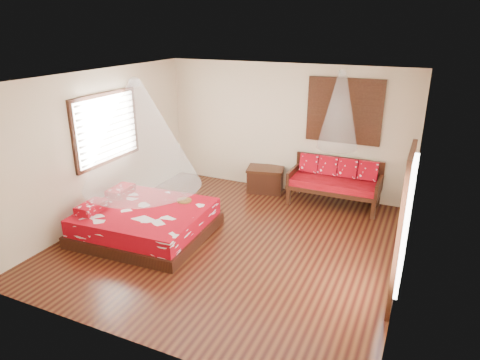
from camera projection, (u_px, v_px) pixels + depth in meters
name	position (u px, v px, depth m)	size (l,w,h in m)	color
room	(231.00, 165.00, 6.98)	(5.54, 5.54, 2.84)	black
bed	(145.00, 221.00, 7.62)	(2.27, 2.07, 0.64)	black
daybed	(335.00, 180.00, 8.83)	(1.84, 0.82, 0.96)	black
storage_chest	(265.00, 179.00, 9.59)	(0.90, 0.74, 0.55)	black
shutter_panel	(344.00, 111.00, 8.64)	(1.52, 0.06, 1.32)	black
window_left	(107.00, 128.00, 8.09)	(0.10, 1.74, 1.34)	black
glazed_door	(401.00, 230.00, 5.52)	(0.08, 1.02, 2.16)	black
wine_tray	(184.00, 198.00, 7.83)	(0.27, 0.27, 0.22)	brown
mosquito_net_main	(139.00, 134.00, 7.06)	(2.01, 2.01, 1.80)	white
mosquito_net_daybed	(340.00, 110.00, 8.21)	(0.80, 0.80, 1.50)	white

